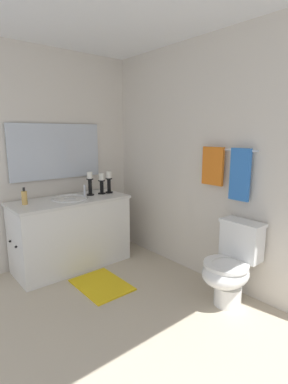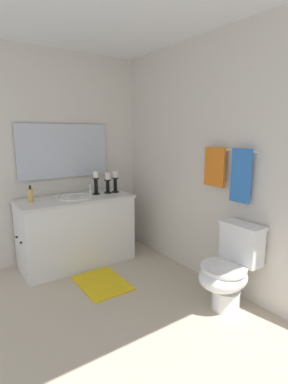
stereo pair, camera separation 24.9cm
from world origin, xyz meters
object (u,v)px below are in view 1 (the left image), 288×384
(bath_mat, at_px, (101,285))
(vanity_cabinet, at_px, (72,233))
(candle_holder_tall, at_px, (109,182))
(mirror, at_px, (57,151))
(candle_holder_short, at_px, (102,183))
(towel_near_vanity, at_px, (213,166))
(candle_holder_mid, at_px, (90,183))
(toilet, at_px, (230,266))
(towel_bar, at_px, (228,150))
(sink_basin, at_px, (70,202))
(towel_center, at_px, (240,175))
(soap_bottle, at_px, (24,197))

(bath_mat, bearing_deg, vanity_cabinet, -180.00)
(candle_holder_tall, bearing_deg, mirror, -117.18)
(mirror, relative_size, candle_holder_short, 4.35)
(towel_near_vanity, bearing_deg, mirror, -149.00)
(candle_holder_mid, distance_m, toilet, 1.82)
(towel_bar, xyz_separation_m, towel_near_vanity, (-0.15, -0.02, -0.16))
(vanity_cabinet, distance_m, candle_holder_mid, 0.61)
(sink_basin, distance_m, mirror, 0.62)
(candle_holder_tall, distance_m, bath_mat, 1.24)
(towel_center, bearing_deg, vanity_cabinet, -149.35)
(sink_basin, relative_size, soap_bottle, 2.23)
(candle_holder_tall, relative_size, toilet, 0.35)
(candle_holder_mid, height_order, towel_near_vanity, towel_near_vanity)
(toilet, distance_m, bath_mat, 1.29)
(vanity_cabinet, height_order, bath_mat, vanity_cabinet)
(towel_near_vanity, xyz_separation_m, bath_mat, (-0.62, -0.92, -1.20))
(mirror, height_order, toilet, mirror)
(sink_basin, distance_m, candle_holder_short, 0.46)
(sink_basin, distance_m, toilet, 1.83)
(sink_basin, xyz_separation_m, bath_mat, (0.62, -0.00, -0.75))
(towel_near_vanity, bearing_deg, candle_holder_mid, -153.45)
(mirror, bearing_deg, toilet, 20.38)
(vanity_cabinet, relative_size, candle_holder_mid, 4.67)
(towel_near_vanity, height_order, bath_mat, towel_near_vanity)
(candle_holder_short, height_order, candle_holder_mid, candle_holder_mid)
(soap_bottle, bearing_deg, candle_holder_mid, 87.74)
(candle_holder_short, xyz_separation_m, candle_holder_mid, (-0.02, -0.15, 0.02))
(toilet, xyz_separation_m, bath_mat, (-1.01, -0.71, -0.36))
(candle_holder_short, distance_m, soap_bottle, 0.91)
(towel_center, bearing_deg, towel_bar, 173.19)
(bath_mat, bearing_deg, candle_holder_short, 146.07)
(candle_holder_mid, relative_size, bath_mat, 0.46)
(towel_near_vanity, xyz_separation_m, towel_center, (0.30, 0.00, -0.05))
(candle_holder_tall, bearing_deg, towel_center, 13.95)
(mirror, distance_m, candle_holder_short, 0.63)
(towel_near_vanity, distance_m, bath_mat, 1.63)
(vanity_cabinet, xyz_separation_m, sink_basin, (-0.00, 0.00, 0.36))
(mirror, relative_size, towel_near_vanity, 2.95)
(vanity_cabinet, height_order, towel_bar, towel_bar)
(mirror, distance_m, soap_bottle, 0.68)
(vanity_cabinet, xyz_separation_m, towel_near_vanity, (1.25, 0.92, 0.81))
(mirror, height_order, candle_holder_short, mirror)
(sink_basin, distance_m, soap_bottle, 0.49)
(vanity_cabinet, relative_size, sink_basin, 3.24)
(towel_bar, distance_m, towel_center, 0.26)
(mirror, distance_m, candle_holder_mid, 0.53)
(sink_basin, xyz_separation_m, towel_bar, (1.40, 0.93, 0.61))
(soap_bottle, bearing_deg, mirror, 115.04)
(mirror, xyz_separation_m, candle_holder_mid, (0.25, 0.28, -0.37))
(soap_bottle, bearing_deg, sink_basin, 82.94)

